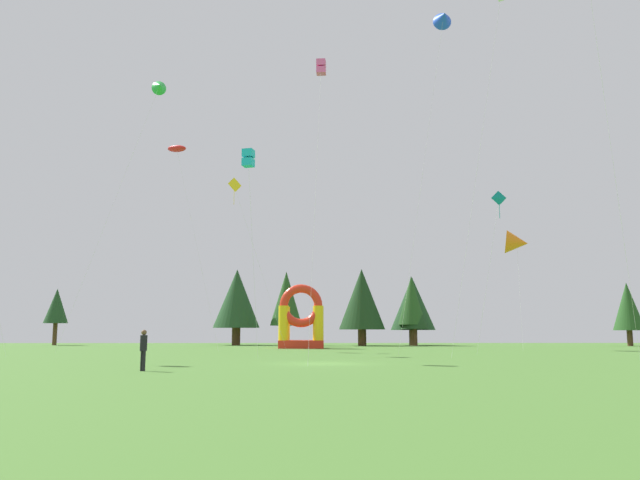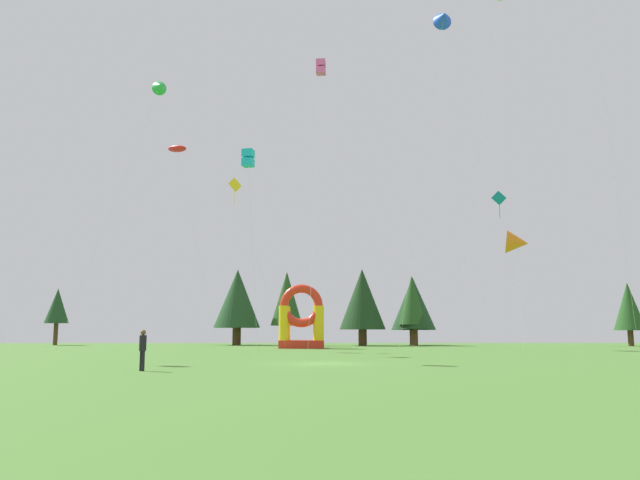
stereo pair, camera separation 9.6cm
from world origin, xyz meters
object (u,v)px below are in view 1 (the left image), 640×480
kite_orange_delta (517,243)px  inflatable_red_slide (301,323)px  kite_blue_delta (443,18)px  person_left_edge (143,346)px  kite_cyan_box (248,158)px  kite_red_parafoil (177,149)px  kite_teal_diamond (499,200)px  kite_pink_box (321,68)px  kite_green_delta (159,87)px  kite_yellow_diamond (234,187)px

kite_orange_delta → inflatable_red_slide: size_ratio=1.78×
kite_blue_delta → inflatable_red_slide: (-11.48, 19.15, -23.84)m
person_left_edge → kite_orange_delta: bearing=92.7°
kite_cyan_box → kite_red_parafoil: bearing=112.9°
kite_cyan_box → kite_teal_diamond: (18.58, 8.43, -0.87)m
kite_teal_diamond → kite_blue_delta: bearing=-168.0°
kite_red_parafoil → person_left_edge: 38.88m
kite_red_parafoil → kite_teal_diamond: (28.20, -14.33, -8.25)m
kite_pink_box → kite_green_delta: (-14.53, 15.65, 5.00)m
kite_yellow_diamond → kite_teal_diamond: size_ratio=1.27×
kite_yellow_diamond → person_left_edge: 32.35m
kite_cyan_box → kite_teal_diamond: 20.42m
kite_orange_delta → kite_teal_diamond: bearing=-113.1°
kite_orange_delta → kite_blue_delta: bearing=-124.5°
kite_green_delta → kite_orange_delta: size_ratio=2.11×
kite_yellow_diamond → kite_orange_delta: (27.51, 3.29, -4.72)m
kite_blue_delta → inflatable_red_slide: kite_blue_delta is taller
kite_blue_delta → kite_orange_delta: bearing=55.5°
kite_blue_delta → person_left_edge: 35.92m
kite_cyan_box → kite_pink_box: bearing=2.1°
kite_yellow_diamond → person_left_edge: (-0.21, -29.15, -14.03)m
kite_cyan_box → kite_yellow_diamond: (-3.20, 18.56, 2.43)m
kite_pink_box → person_left_edge: 22.29m
kite_orange_delta → person_left_edge: (-27.71, -32.44, -9.31)m
kite_red_parafoil → kite_orange_delta: bearing=-1.5°
kite_blue_delta → person_left_edge: bearing=-134.6°
kite_yellow_diamond → inflatable_red_slide: kite_yellow_diamond is taller
kite_yellow_diamond → kite_blue_delta: bearing=-31.9°
kite_pink_box → kite_teal_diamond: 17.66m
kite_teal_diamond → inflatable_red_slide: (-15.57, 18.27, -9.26)m
kite_cyan_box → person_left_edge: 16.07m
kite_green_delta → inflatable_red_slide: kite_green_delta is taller
kite_cyan_box → kite_blue_delta: bearing=27.5°
kite_pink_box → kite_teal_diamond: bearing=30.7°
kite_pink_box → kite_red_parafoil: bearing=122.3°
kite_yellow_diamond → kite_orange_delta: size_ratio=1.35×
kite_yellow_diamond → kite_pink_box: (7.85, -18.39, 3.74)m
kite_orange_delta → kite_pink_box: bearing=-132.2°
kite_cyan_box → kite_pink_box: kite_pink_box is taller
kite_yellow_diamond → kite_green_delta: 11.34m
kite_cyan_box → kite_green_delta: size_ratio=0.54×
kite_cyan_box → inflatable_red_slide: 28.72m
kite_cyan_box → kite_pink_box: 7.74m
inflatable_red_slide → kite_blue_delta: bearing=-59.1°
kite_cyan_box → kite_green_delta: 21.74m
kite_cyan_box → inflatable_red_slide: bearing=83.6°
kite_red_parafoil → kite_blue_delta: bearing=-32.2°
kite_pink_box → kite_orange_delta: (19.65, 21.68, -8.46)m
kite_cyan_box → inflatable_red_slide: (3.01, 26.70, -10.13)m
kite_yellow_diamond → person_left_edge: bearing=-90.4°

